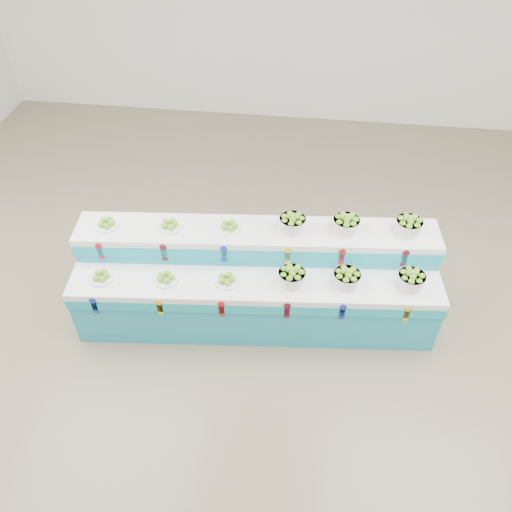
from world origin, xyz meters
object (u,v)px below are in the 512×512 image
(basket_lower_left, at_px, (292,277))
(plate_upper_mid, at_px, (170,224))
(display_stand, at_px, (256,281))
(basket_upper_right, at_px, (409,225))

(basket_lower_left, bearing_deg, plate_upper_mid, 165.00)
(display_stand, distance_m, basket_upper_right, 1.65)
(display_stand, height_order, plate_upper_mid, plate_upper_mid)
(basket_lower_left, xyz_separation_m, basket_upper_right, (1.11, 0.57, 0.30))
(plate_upper_mid, height_order, basket_upper_right, basket_upper_right)
(display_stand, bearing_deg, basket_lower_left, -32.90)
(plate_upper_mid, relative_size, basket_upper_right, 0.87)
(plate_upper_mid, xyz_separation_m, basket_upper_right, (2.39, 0.23, 0.05))
(basket_upper_right, bearing_deg, display_stand, -165.92)
(display_stand, relative_size, plate_upper_mid, 15.93)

